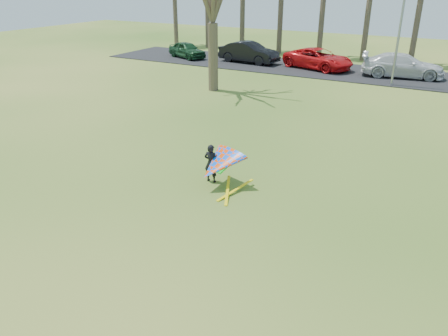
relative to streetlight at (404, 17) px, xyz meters
The scene contains 8 objects.
ground 22.55m from the streetlight, 95.61° to the right, with size 100.00×100.00×0.00m, color #1E5913.
parking_strip 5.77m from the streetlight, 125.75° to the left, with size 46.00×7.00×0.06m, color black.
streetlight is the anchor object (origin of this frame).
car_0 18.86m from the streetlight, behind, with size 1.66×4.13×1.41m, color #1B4324.
car_1 13.19m from the streetlight, 167.07° to the left, with size 1.82×5.23×1.72m, color black.
car_2 7.94m from the streetlight, 154.26° to the left, with size 2.62×5.68×1.58m, color red.
car_3 4.64m from the streetlight, 89.67° to the left, with size 2.35×5.78×1.68m, color silver.
kite_flyer 19.85m from the streetlight, 98.19° to the right, with size 2.13×2.39×2.02m.
Camera 1 is at (6.33, -9.42, 6.84)m, focal length 35.00 mm.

